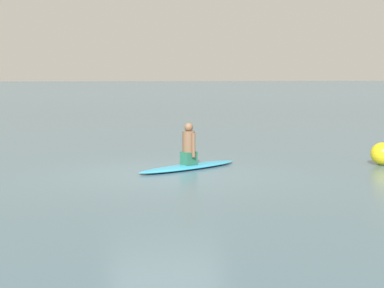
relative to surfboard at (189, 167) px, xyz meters
The scene contains 4 objects.
ground_plane 1.12m from the surfboard, 54.61° to the left, with size 400.00×400.00×0.00m, color slate.
surfboard is the anchor object (origin of this frame).
person_paddler 0.50m from the surfboard, 63.43° to the left, with size 0.42×0.41×1.00m.
buoy_marker 4.85m from the surfboard, behind, with size 0.56×0.56×0.56m, color yellow.
Camera 1 is at (1.37, 13.08, 2.23)m, focal length 56.02 mm.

